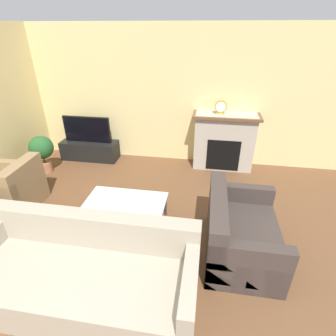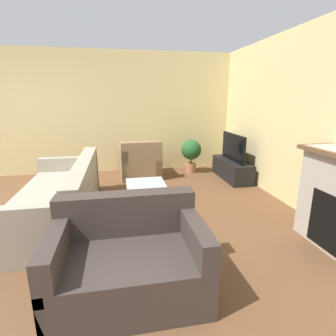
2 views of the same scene
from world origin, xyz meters
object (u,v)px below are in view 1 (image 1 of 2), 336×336
object	(u,v)px
tv	(87,129)
couch_loveseat	(238,234)
coffee_table	(126,202)
mantel_clock	(221,107)
couch_sectional	(85,275)
potted_plant	(42,150)
armchair_by_window	(10,192)

from	to	relation	value
tv	couch_loveseat	size ratio (longest dim) A/B	0.79
coffee_table	mantel_clock	bearing A→B (deg)	57.65
couch_loveseat	coffee_table	size ratio (longest dim) A/B	1.12
mantel_clock	couch_sectional	bearing A→B (deg)	-112.73
mantel_clock	tv	bearing A→B (deg)	-178.41
potted_plant	mantel_clock	bearing A→B (deg)	13.34
coffee_table	potted_plant	size ratio (longest dim) A/B	1.51
tv	coffee_table	xyz separation A→B (m)	(1.45, -1.97, -0.32)
tv	couch_loveseat	xyz separation A→B (m)	(3.03, -2.31, -0.39)
tv	armchair_by_window	world-z (taller)	tv
tv	couch_sectional	size ratio (longest dim) A/B	0.43
armchair_by_window	potted_plant	size ratio (longest dim) A/B	1.16
couch_sectional	armchair_by_window	size ratio (longest dim) A/B	2.69
coffee_table	couch_sectional	bearing A→B (deg)	-93.55
coffee_table	mantel_clock	xyz separation A→B (m)	(1.30, 2.05, 0.90)
mantel_clock	potted_plant	bearing A→B (deg)	-166.66
tv	armchair_by_window	bearing A→B (deg)	-104.03
armchair_by_window	coffee_table	distance (m)	1.93
armchair_by_window	mantel_clock	size ratio (longest dim) A/B	3.37
coffee_table	tv	bearing A→B (deg)	126.36
couch_sectional	potted_plant	bearing A→B (deg)	129.12
coffee_table	couch_loveseat	bearing A→B (deg)	-12.26
couch_sectional	mantel_clock	size ratio (longest dim) A/B	9.06
couch_sectional	armchair_by_window	xyz separation A→B (m)	(-1.85, 1.29, 0.02)
couch_sectional	mantel_clock	bearing A→B (deg)	67.27
couch_sectional	coffee_table	xyz separation A→B (m)	(0.08, 1.23, 0.08)
coffee_table	mantel_clock	world-z (taller)	mantel_clock
armchair_by_window	mantel_clock	world-z (taller)	mantel_clock
coffee_table	potted_plant	bearing A→B (deg)	149.21
couch_sectional	couch_loveseat	xyz separation A→B (m)	(1.65, 0.89, 0.01)
coffee_table	mantel_clock	distance (m)	2.59
tv	armchair_by_window	size ratio (longest dim) A/B	1.15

